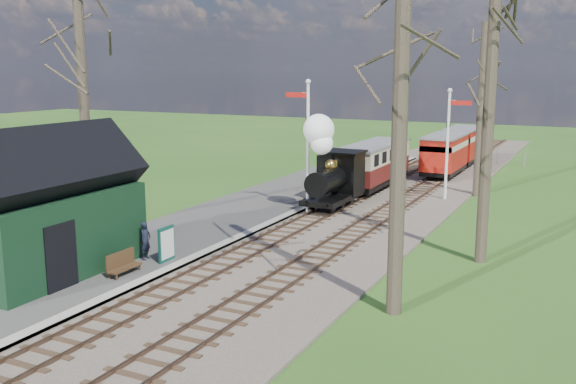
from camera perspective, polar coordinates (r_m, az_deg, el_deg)
name	(u,v)px	position (r m, az deg, el deg)	size (l,w,h in m)	color
ground	(56,352)	(16.76, -19.90, -13.24)	(140.00, 140.00, 0.00)	#29581B
distant_hills	(496,269)	(78.82, 18.00, -6.49)	(114.40, 48.00, 22.02)	#385B23
ballast_bed	(388,195)	(34.55, 8.91, -0.26)	(8.00, 60.00, 0.10)	brown
track_near	(365,192)	(34.94, 6.88, 0.01)	(1.60, 60.00, 0.15)	brown
track_far	(412,196)	(34.18, 10.99, -0.36)	(1.60, 60.00, 0.15)	brown
platform	(233,215)	(29.29, -4.89, -2.08)	(5.00, 44.00, 0.20)	#474442
coping_strip	(278,220)	(28.20, -0.88, -2.54)	(0.40, 44.00, 0.21)	#B2AD9E
station_shed	(47,210)	(21.69, -20.62, -1.51)	(3.25, 6.30, 4.78)	black
semaphore_near	(307,137)	(29.19, 1.66, 4.92)	(1.22, 0.24, 6.22)	silver
semaphore_far	(449,136)	(33.30, 14.15, 4.87)	(1.22, 0.24, 5.72)	silver
bare_trees	(291,111)	(22.84, 0.29, 7.25)	(15.51, 22.39, 12.00)	#382D23
fence_line	(434,154)	(48.08, 12.82, 3.34)	(12.60, 0.08, 1.00)	slate
locomotive	(332,168)	(30.26, 3.96, 2.16)	(1.80, 4.19, 4.49)	black
coach	(374,163)	(35.96, 7.65, 2.59)	(2.10, 7.19, 2.21)	black
red_carriage_a	(444,154)	(40.78, 13.73, 3.29)	(2.02, 5.00, 2.13)	black
red_carriage_b	(462,145)	(46.12, 15.24, 4.07)	(2.02, 5.00, 2.13)	black
sign_board	(167,244)	(22.27, -10.75, -4.56)	(0.12, 0.82, 1.20)	#0E4135
bench	(122,264)	(21.27, -14.52, -6.18)	(0.38, 1.29, 0.74)	#452D18
person	(146,241)	(22.60, -12.54, -4.24)	(0.48, 0.32, 1.33)	black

